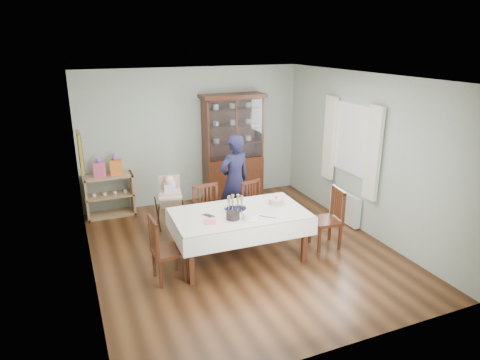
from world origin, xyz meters
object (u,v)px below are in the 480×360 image
high_chair (171,213)px  birthday_cake (276,202)px  sideboard (110,195)px  gift_bag_pink (99,168)px  chair_end_right (326,230)px  gift_bag_orange (116,165)px  champagne_tray (235,206)px  dining_table (239,235)px  woman (234,181)px  china_cabinet (233,146)px  chair_far_right (257,220)px  chair_end_left (168,261)px  chair_far_left (210,229)px

high_chair → birthday_cake: size_ratio=3.89×
sideboard → gift_bag_pink: gift_bag_pink is taller
chair_end_right → gift_bag_orange: 3.98m
chair_end_right → high_chair: size_ratio=0.90×
champagne_tray → sideboard: bearing=123.9°
dining_table → woman: bearing=71.3°
china_cabinet → gift_bag_pink: china_cabinet is taller
chair_far_right → high_chair: high_chair is taller
sideboard → champagne_tray: bearing=-56.1°
chair_end_left → birthday_cake: bearing=-84.8°
sideboard → gift_bag_pink: 0.58m
chair_far_left → birthday_cake: size_ratio=3.62×
chair_end_right → gift_bag_orange: (-2.90, 2.64, 0.69)m
chair_far_left → chair_end_left: bearing=-141.2°
dining_table → high_chair: bearing=122.7°
high_chair → dining_table: bearing=-45.7°
chair_far_right → chair_end_right: (0.85, -0.80, 0.01)m
gift_bag_orange → china_cabinet: bearing=-0.0°
high_chair → birthday_cake: bearing=-26.8°
chair_far_right → high_chair: size_ratio=0.87×
birthday_cake → chair_end_right: bearing=-16.0°
chair_far_left → gift_bag_pink: size_ratio=2.75×
dining_table → china_cabinet: china_cabinet is taller
chair_far_right → gift_bag_orange: (-2.04, 1.84, 0.70)m
sideboard → chair_end_left: 2.73m
dining_table → champagne_tray: bearing=96.7°
chair_end_left → champagne_tray: size_ratio=2.77×
chair_far_right → chair_end_right: 1.17m
chair_far_left → gift_bag_orange: size_ratio=2.46×
chair_far_left → champagne_tray: 0.74m
dining_table → gift_bag_orange: 2.93m
china_cabinet → chair_end_left: china_cabinet is taller
high_chair → gift_bag_pink: 1.72m
woman → birthday_cake: (0.23, -1.15, -0.02)m
dining_table → gift_bag_orange: bearing=120.3°
woman → chair_end_right: bearing=114.1°
chair_far_right → chair_end_left: chair_end_left is taller
china_cabinet → chair_far_right: china_cabinet is taller
china_cabinet → chair_end_right: china_cabinet is taller
woman → gift_bag_pink: woman is taller
birthday_cake → gift_bag_orange: bearing=131.0°
high_chair → gift_bag_orange: size_ratio=2.64×
sideboard → chair_end_right: size_ratio=0.93×
chair_far_right → gift_bag_pink: bearing=125.9°
chair_far_left → chair_end_right: 1.87m
dining_table → chair_far_left: size_ratio=2.04×
chair_end_right → gift_bag_pink: size_ratio=2.66×
chair_far_left → high_chair: high_chair is taller
chair_end_left → gift_bag_orange: gift_bag_orange is taller
high_chair → champagne_tray: bearing=-43.3°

